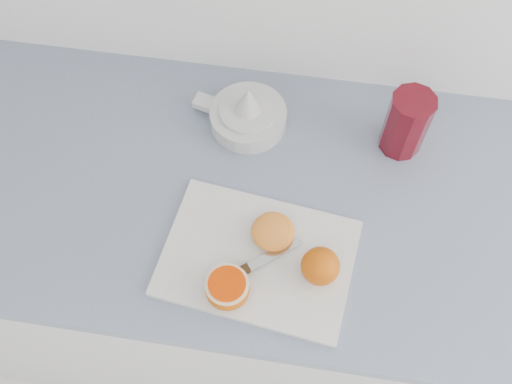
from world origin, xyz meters
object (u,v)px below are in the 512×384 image
citrus_juicer (247,114)px  red_tumbler (406,125)px  cutting_board (258,258)px  counter (279,276)px  half_orange (227,288)px

citrus_juicer → red_tumbler: bearing=-1.0°
citrus_juicer → red_tumbler: 0.32m
cutting_board → citrus_juicer: (-0.07, 0.30, 0.02)m
red_tumbler → cutting_board: bearing=-129.8°
citrus_juicer → red_tumbler: (0.31, -0.01, 0.04)m
counter → half_orange: (-0.08, -0.22, 0.48)m
counter → red_tumbler: red_tumbler is taller
cutting_board → half_orange: 0.09m
half_orange → citrus_juicer: size_ratio=0.38×
counter → half_orange: 0.53m
cutting_board → red_tumbler: 0.39m
cutting_board → half_orange: half_orange is taller
cutting_board → citrus_juicer: 0.31m
citrus_juicer → half_orange: bearing=-85.9°
cutting_board → red_tumbler: bearing=50.2°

